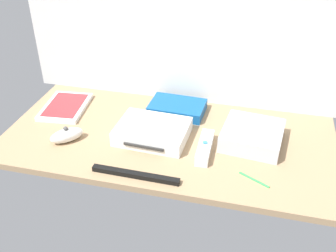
{
  "coord_description": "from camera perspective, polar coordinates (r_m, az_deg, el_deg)",
  "views": [
    {
      "loc": [
        23.59,
        -95.41,
        67.61
      ],
      "look_at": [
        0.0,
        0.0,
        4.0
      ],
      "focal_mm": 41.82,
      "sensor_mm": 36.0,
      "label": 1
    }
  ],
  "objects": [
    {
      "name": "stylus_pen",
      "position": [
        1.06,
        12.45,
        -7.55
      ],
      "size": [
        8.26,
        4.87,
        0.7
      ],
      "primitive_type": "cylinder",
      "rotation": [
        0.0,
        1.57,
        2.65
      ],
      "color": "green",
      "rests_on": "ground_plane"
    },
    {
      "name": "game_case",
      "position": [
        1.38,
        -14.72,
        2.75
      ],
      "size": [
        15.43,
        20.27,
        1.56
      ],
      "rotation": [
        0.0,
        0.0,
        0.1
      ],
      "color": "white",
      "rests_on": "ground_plane"
    },
    {
      "name": "back_wall",
      "position": [
        1.27,
        2.77,
        16.64
      ],
      "size": [
        110.0,
        1.2,
        64.0
      ],
      "primitive_type": "cube",
      "color": "silver",
      "rests_on": "ground"
    },
    {
      "name": "sensor_bar",
      "position": [
        1.04,
        -4.77,
        -7.09
      ],
      "size": [
        24.02,
        2.17,
        1.4
      ],
      "primitive_type": "cube",
      "rotation": [
        0.0,
        0.0,
        -0.02
      ],
      "color": "black",
      "rests_on": "ground_plane"
    },
    {
      "name": "game_console",
      "position": [
        1.18,
        -2.26,
        -0.81
      ],
      "size": [
        21.71,
        17.24,
        4.4
      ],
      "rotation": [
        0.0,
        0.0,
        -0.05
      ],
      "color": "white",
      "rests_on": "ground_plane"
    },
    {
      "name": "ground_plane",
      "position": [
        1.2,
        0.0,
        -2.01
      ],
      "size": [
        100.0,
        48.0,
        2.0
      ],
      "primitive_type": "cube",
      "color": "#9E7F5B",
      "rests_on": "ground"
    },
    {
      "name": "network_router",
      "position": [
        1.31,
        1.35,
        2.66
      ],
      "size": [
        18.53,
        12.98,
        3.4
      ],
      "rotation": [
        0.0,
        0.0,
        -0.05
      ],
      "color": "#145193",
      "rests_on": "ground_plane"
    },
    {
      "name": "remote_nunchuk",
      "position": [
        1.2,
        -14.55,
        -1.31
      ],
      "size": [
        10.21,
        10.16,
        5.1
      ],
      "rotation": [
        0.0,
        0.0,
        -0.79
      ],
      "color": "white",
      "rests_on": "ground_plane"
    },
    {
      "name": "mini_computer",
      "position": [
        1.18,
        12.19,
        -1.32
      ],
      "size": [
        18.78,
        18.78,
        5.3
      ],
      "rotation": [
        0.0,
        0.0,
        -0.11
      ],
      "color": "silver",
      "rests_on": "ground_plane"
    },
    {
      "name": "remote_wand",
      "position": [
        1.13,
        5.39,
        -3.12
      ],
      "size": [
        3.9,
        14.87,
        3.4
      ],
      "rotation": [
        0.0,
        0.0,
        0.02
      ],
      "color": "white",
      "rests_on": "ground_plane"
    }
  ]
}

